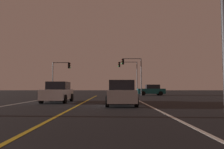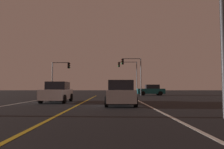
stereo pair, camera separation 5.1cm
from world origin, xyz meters
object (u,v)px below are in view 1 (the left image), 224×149
(car_lead_same_lane, at_px, (121,93))
(traffic_light_far_right, at_px, (128,70))
(traffic_light_near_left, at_px, (61,71))
(car_crossing_side, at_px, (151,90))
(traffic_light_near_right, at_px, (132,68))
(car_oncoming, at_px, (58,92))

(car_lead_same_lane, bearing_deg, traffic_light_far_right, -5.55)
(car_lead_same_lane, relative_size, traffic_light_near_left, 0.83)
(car_crossing_side, bearing_deg, traffic_light_near_right, 20.14)
(car_crossing_side, xyz_separation_m, car_oncoming, (-10.78, -16.25, 0.00))
(traffic_light_near_right, relative_size, traffic_light_near_left, 1.12)
(traffic_light_far_right, bearing_deg, traffic_light_near_left, 27.06)
(car_oncoming, xyz_separation_m, traffic_light_far_right, (7.43, 20.59, 3.55))
(car_oncoming, bearing_deg, car_lead_same_lane, 57.90)
(car_lead_same_lane, relative_size, car_crossing_side, 1.00)
(car_lead_same_lane, xyz_separation_m, traffic_light_near_left, (-8.45, 18.30, 3.01))
(traffic_light_near_right, distance_m, traffic_light_far_right, 5.50)
(car_oncoming, distance_m, traffic_light_near_left, 15.74)
(car_lead_same_lane, xyz_separation_m, traffic_light_near_right, (2.49, 18.30, 3.44))
(car_lead_same_lane, height_order, traffic_light_near_left, traffic_light_near_left)
(car_lead_same_lane, bearing_deg, car_crossing_side, -16.23)
(car_crossing_side, distance_m, car_oncoming, 19.50)
(traffic_light_near_right, bearing_deg, traffic_light_far_right, -88.15)
(car_crossing_side, xyz_separation_m, traffic_light_near_left, (-14.12, -1.17, 3.01))
(traffic_light_near_left, relative_size, traffic_light_far_right, 0.87)
(traffic_light_far_right, bearing_deg, car_lead_same_lane, 84.45)
(car_crossing_side, xyz_separation_m, traffic_light_near_right, (-3.18, -1.17, 3.44))
(car_lead_same_lane, relative_size, car_oncoming, 1.00)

